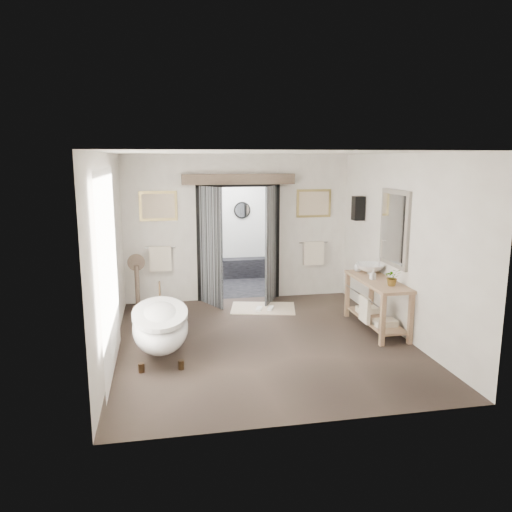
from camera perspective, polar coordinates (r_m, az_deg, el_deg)
name	(u,v)px	position (r m, az deg, el deg)	size (l,w,h in m)	color
ground_plane	(263,341)	(7.92, 0.82, -9.74)	(5.00, 5.00, 0.00)	#4D3E34
room_shell	(263,225)	(7.34, 0.78, 3.58)	(4.52, 5.02, 2.91)	silver
shower_room	(229,243)	(11.50, -3.16, 1.52)	(2.22, 2.01, 2.51)	black
back_wall_dressing	(240,224)	(9.76, -1.88, 3.72)	(3.82, 0.77, 2.52)	black
clawfoot_tub	(160,325)	(7.46, -10.87, -7.78)	(0.80, 1.79, 0.88)	#3A2A19
vanity	(376,300)	(8.54, 13.52, -4.92)	(0.57, 1.60, 0.85)	tan
pedestal_mirror	(137,287)	(9.57, -13.41, -3.41)	(0.32, 0.21, 1.09)	brown
rug	(263,308)	(9.57, 0.81, -5.98)	(1.20, 0.80, 0.01)	beige
slippers	(265,309)	(9.44, 1.00, -6.03)	(0.39, 0.25, 0.05)	white
basin	(370,269)	(8.87, 12.90, -1.43)	(0.50, 0.50, 0.17)	white
plant	(393,277)	(8.11, 15.35, -2.35)	(0.25, 0.22, 0.28)	gray
soap_bottle_a	(373,274)	(8.46, 13.21, -2.06)	(0.08, 0.08, 0.17)	gray
soap_bottle_b	(358,266)	(8.99, 11.57, -1.16)	(0.15, 0.15, 0.19)	gray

